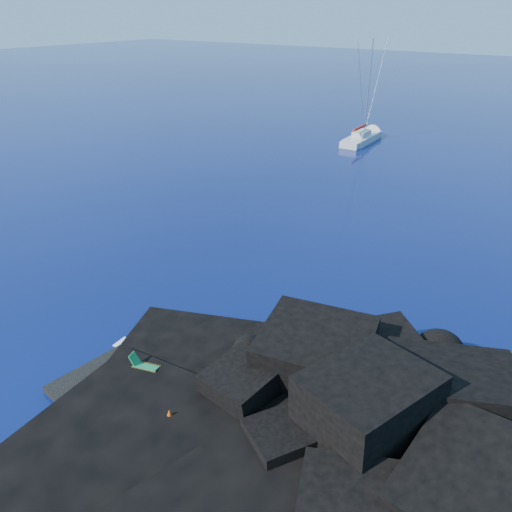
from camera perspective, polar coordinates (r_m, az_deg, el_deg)
The scene contains 9 objects.
ground at distance 27.10m, azimuth -19.44°, elevation -12.16°, with size 400.00×400.00×0.00m, color #040D3C.
headland at distance 22.24m, azimuth 9.79°, elevation -21.03°, with size 24.00×24.00×3.60m, color black, non-canonical shape.
beach at distance 24.46m, azimuth -11.90°, elevation -15.88°, with size 8.50×6.00×0.70m, color black.
surf_foam at distance 26.62m, azimuth -4.06°, elevation -11.20°, with size 10.00×8.00×0.06m, color white, non-canonical shape.
sailboat at distance 69.97m, azimuth 12.02°, elevation 12.64°, with size 2.56×12.22×12.81m, color silver, non-canonical shape.
deck_chair at distance 25.25m, azimuth -12.48°, elevation -11.90°, with size 1.40×0.61×0.96m, color #1C8246, non-canonical shape.
towel at distance 24.36m, azimuth -13.59°, elevation -15.13°, with size 1.85×0.88×0.05m, color white.
sunbather at distance 24.27m, azimuth -13.62°, elevation -14.90°, with size 1.60×0.39×0.21m, color #E59678, non-canonical shape.
marker_cone at distance 22.72m, azimuth -9.85°, elevation -17.45°, with size 0.39×0.39×0.59m, color #E44A0C.
Camera 1 is at (18.60, -11.03, 16.32)m, focal length 35.00 mm.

